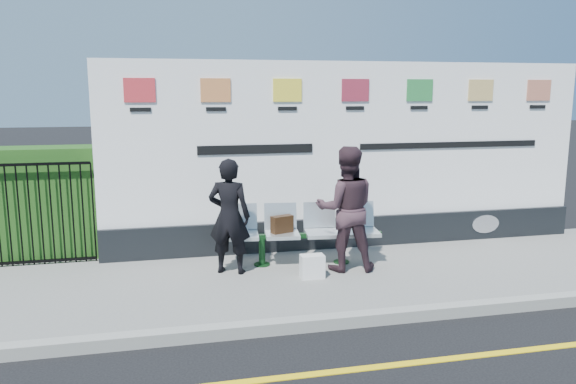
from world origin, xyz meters
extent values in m
plane|color=black|center=(0.00, 0.00, 0.00)|extent=(80.00, 80.00, 0.00)
cube|color=slate|center=(0.00, 2.50, 0.06)|extent=(14.00, 3.00, 0.12)
cube|color=gray|center=(0.00, 1.00, 0.07)|extent=(14.00, 0.18, 0.14)
cube|color=yellow|center=(0.00, 0.00, 0.00)|extent=(14.00, 0.10, 0.01)
cube|color=black|center=(0.50, 3.85, 0.37)|extent=(8.00, 0.30, 0.50)
cube|color=white|center=(0.50, 3.85, 1.87)|extent=(8.00, 0.14, 2.50)
cube|color=#235018|center=(-4.58, 4.30, 0.97)|extent=(2.35, 0.70, 1.70)
imported|color=black|center=(-1.63, 2.87, 0.93)|extent=(0.70, 0.58, 1.63)
imported|color=#39252D|center=(0.00, 2.65, 1.01)|extent=(0.97, 0.82, 1.78)
cube|color=black|center=(-0.84, 3.06, 0.73)|extent=(0.35, 0.24, 0.25)
cube|color=silver|center=(-0.56, 2.38, 0.28)|extent=(0.32, 0.19, 0.32)
camera|label=1|loc=(-2.52, -4.76, 2.66)|focal=35.00mm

